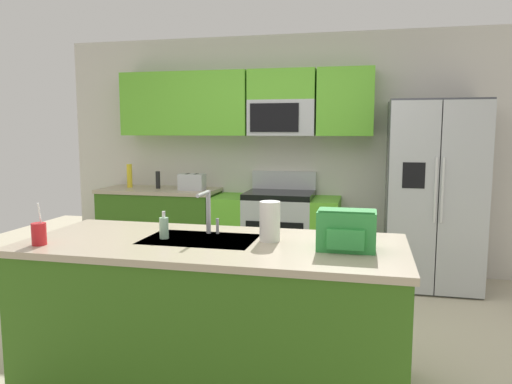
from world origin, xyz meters
TOP-DOWN VIEW (x-y plane):
  - ground_plane at (0.00, 0.00)m, footprint 9.00×9.00m
  - kitchen_wall_unit at (-0.14, 2.08)m, footprint 5.20×0.43m
  - back_counter at (-1.40, 1.80)m, footprint 1.33×0.63m
  - range_oven at (-0.05, 1.80)m, footprint 1.36×0.61m
  - refrigerator at (1.54, 1.73)m, footprint 0.90×0.76m
  - island_counter at (0.02, -0.59)m, footprint 2.28×0.97m
  - toaster at (-0.99, 1.75)m, footprint 0.28×0.16m
  - pepper_mill at (-1.42, 1.80)m, footprint 0.05×0.05m
  - bottle_yellow at (-1.78, 1.83)m, footprint 0.06×0.06m
  - sink_faucet at (-0.08, -0.40)m, footprint 0.08×0.21m
  - drink_cup_red at (-0.94, -0.90)m, footprint 0.08×0.08m
  - soap_dispenser at (-0.30, -0.58)m, footprint 0.06×0.06m
  - paper_towel_roll at (0.34, -0.50)m, footprint 0.12×0.12m
  - backpack at (0.80, -0.62)m, footprint 0.32×0.22m

SIDE VIEW (x-z plane):
  - ground_plane at x=0.00m, z-range 0.00..0.00m
  - range_oven at x=-0.05m, z-range -0.11..0.99m
  - back_counter at x=-1.40m, z-range 0.00..0.90m
  - island_counter at x=0.02m, z-range 0.00..0.90m
  - refrigerator at x=1.54m, z-range 0.00..1.85m
  - drink_cup_red at x=-0.94m, z-range 0.84..1.09m
  - soap_dispenser at x=-0.30m, z-range 0.88..1.05m
  - toaster at x=-0.99m, z-range 0.90..1.08m
  - pepper_mill at x=-1.42m, z-range 0.90..1.10m
  - backpack at x=0.80m, z-range 0.90..1.13m
  - paper_towel_roll at x=0.34m, z-range 0.90..1.14m
  - bottle_yellow at x=-1.78m, z-range 0.90..1.17m
  - sink_faucet at x=-0.08m, z-range 0.93..1.21m
  - kitchen_wall_unit at x=-0.14m, z-range 0.17..2.77m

